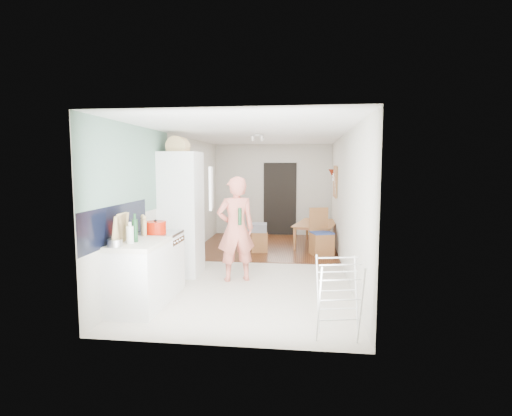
% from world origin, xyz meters
% --- Properties ---
extents(room_shell, '(3.20, 7.00, 2.50)m').
position_xyz_m(room_shell, '(0.00, 0.00, 1.25)').
color(room_shell, beige).
rests_on(room_shell, ground).
extents(floor, '(3.20, 7.00, 0.01)m').
position_xyz_m(floor, '(0.00, 0.00, 0.00)').
color(floor, beige).
rests_on(floor, ground).
extents(wood_floor_overlay, '(3.20, 3.30, 0.01)m').
position_xyz_m(wood_floor_overlay, '(0.00, 1.85, 0.01)').
color(wood_floor_overlay, '#5D3415').
rests_on(wood_floor_overlay, room_shell).
extents(sage_wall_panel, '(0.02, 3.00, 1.30)m').
position_xyz_m(sage_wall_panel, '(-1.59, -2.00, 1.85)').
color(sage_wall_panel, slate).
rests_on(sage_wall_panel, room_shell).
extents(tile_splashback, '(0.02, 1.90, 0.50)m').
position_xyz_m(tile_splashback, '(-1.59, -2.55, 1.15)').
color(tile_splashback, black).
rests_on(tile_splashback, room_shell).
extents(doorway_recess, '(0.90, 0.04, 2.00)m').
position_xyz_m(doorway_recess, '(0.20, 3.48, 1.00)').
color(doorway_recess, black).
rests_on(doorway_recess, room_shell).
extents(base_cabinet, '(0.60, 0.90, 0.86)m').
position_xyz_m(base_cabinet, '(-1.30, -2.55, 0.43)').
color(base_cabinet, white).
rests_on(base_cabinet, room_shell).
extents(worktop, '(0.62, 0.92, 0.06)m').
position_xyz_m(worktop, '(-1.30, -2.55, 0.89)').
color(worktop, white).
rests_on(worktop, room_shell).
extents(range_cooker, '(0.60, 0.60, 0.88)m').
position_xyz_m(range_cooker, '(-1.30, -1.80, 0.44)').
color(range_cooker, white).
rests_on(range_cooker, room_shell).
extents(cooker_top, '(0.60, 0.60, 0.04)m').
position_xyz_m(cooker_top, '(-1.30, -1.80, 0.90)').
color(cooker_top, '#B2B2B5').
rests_on(cooker_top, room_shell).
extents(fridge_housing, '(0.66, 0.66, 2.15)m').
position_xyz_m(fridge_housing, '(-1.27, -0.78, 1.07)').
color(fridge_housing, white).
rests_on(fridge_housing, room_shell).
extents(fridge_door, '(0.14, 0.56, 0.70)m').
position_xyz_m(fridge_door, '(-0.66, -1.08, 1.55)').
color(fridge_door, white).
rests_on(fridge_door, room_shell).
extents(fridge_interior, '(0.02, 0.52, 0.66)m').
position_xyz_m(fridge_interior, '(-0.96, -0.78, 1.55)').
color(fridge_interior, white).
rests_on(fridge_interior, room_shell).
extents(pinboard, '(0.03, 0.90, 0.70)m').
position_xyz_m(pinboard, '(1.58, 1.90, 1.55)').
color(pinboard, tan).
rests_on(pinboard, room_shell).
extents(pinboard_frame, '(0.00, 0.94, 0.74)m').
position_xyz_m(pinboard_frame, '(1.57, 1.90, 1.55)').
color(pinboard_frame, '#965732').
rests_on(pinboard_frame, room_shell).
extents(wall_sconce, '(0.18, 0.18, 0.16)m').
position_xyz_m(wall_sconce, '(1.54, 2.55, 1.75)').
color(wall_sconce, maroon).
rests_on(wall_sconce, room_shell).
extents(person, '(0.88, 0.73, 2.06)m').
position_xyz_m(person, '(-0.25, -1.05, 1.03)').
color(person, '#E47662').
rests_on(person, floor).
extents(dining_table, '(1.02, 1.49, 0.48)m').
position_xyz_m(dining_table, '(1.20, 2.02, 0.24)').
color(dining_table, '#965732').
rests_on(dining_table, floor).
extents(dining_chair, '(0.54, 0.54, 1.01)m').
position_xyz_m(dining_chair, '(1.25, 1.02, 0.51)').
color(dining_chair, '#965732').
rests_on(dining_chair, floor).
extents(stool, '(0.42, 0.42, 0.46)m').
position_xyz_m(stool, '(-0.13, 1.18, 0.23)').
color(stool, '#965732').
rests_on(stool, floor).
extents(grey_drape, '(0.43, 0.43, 0.18)m').
position_xyz_m(grey_drape, '(-0.15, 1.19, 0.55)').
color(grey_drape, gray).
rests_on(grey_drape, stool).
extents(drying_rack, '(0.53, 0.50, 0.90)m').
position_xyz_m(drying_rack, '(1.25, -3.15, 0.45)').
color(drying_rack, white).
rests_on(drying_rack, floor).
extents(bread_bin, '(0.38, 0.36, 0.19)m').
position_xyz_m(bread_bin, '(-1.29, -0.81, 2.24)').
color(bread_bin, tan).
rests_on(bread_bin, fridge_housing).
extents(red_casserole, '(0.36, 0.36, 0.18)m').
position_xyz_m(red_casserole, '(-1.30, -1.92, 1.01)').
color(red_casserole, red).
rests_on(red_casserole, cooker_top).
extents(steel_pan, '(0.19, 0.19, 0.09)m').
position_xyz_m(steel_pan, '(-1.44, -2.91, 0.97)').
color(steel_pan, '#B2B2B5').
rests_on(steel_pan, worktop).
extents(held_bottle, '(0.06, 0.06, 0.28)m').
position_xyz_m(held_bottle, '(-0.16, -1.23, 1.10)').
color(held_bottle, '#164020').
rests_on(held_bottle, person).
extents(bottle_a, '(0.07, 0.07, 0.30)m').
position_xyz_m(bottle_a, '(-1.33, -2.58, 1.07)').
color(bottle_a, '#164020').
rests_on(bottle_a, worktop).
extents(bottle_b, '(0.07, 0.07, 0.26)m').
position_xyz_m(bottle_b, '(-1.36, -2.50, 1.05)').
color(bottle_b, '#164020').
rests_on(bottle_b, worktop).
extents(bottle_c, '(0.09, 0.09, 0.22)m').
position_xyz_m(bottle_c, '(-1.34, -2.69, 1.03)').
color(bottle_c, silver).
rests_on(bottle_c, worktop).
extents(pepper_mill_front, '(0.07, 0.07, 0.23)m').
position_xyz_m(pepper_mill_front, '(-1.39, -2.13, 1.03)').
color(pepper_mill_front, tan).
rests_on(pepper_mill_front, worktop).
extents(pepper_mill_back, '(0.07, 0.07, 0.23)m').
position_xyz_m(pepper_mill_back, '(-1.45, -2.02, 1.03)').
color(pepper_mill_back, tan).
rests_on(pepper_mill_back, worktop).
extents(chopping_boards, '(0.05, 0.29, 0.40)m').
position_xyz_m(chopping_boards, '(-1.45, -2.75, 1.12)').
color(chopping_boards, tan).
rests_on(chopping_boards, worktop).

